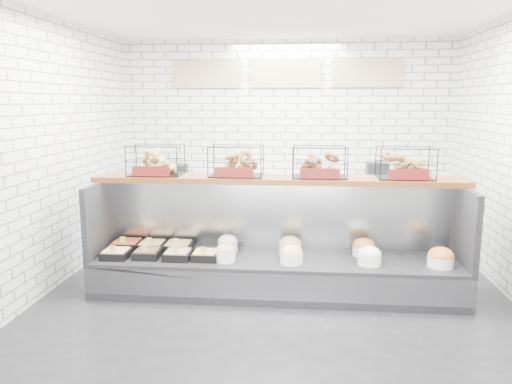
# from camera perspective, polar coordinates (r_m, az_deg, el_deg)

# --- Properties ---
(ground) EXTENTS (5.50, 5.50, 0.00)m
(ground) POSITION_cam_1_polar(r_m,az_deg,el_deg) (5.38, 2.08, -12.45)
(ground) COLOR black
(ground) RESTS_ON ground
(room_shell) EXTENTS (5.02, 5.51, 3.01)m
(room_shell) POSITION_cam_1_polar(r_m,az_deg,el_deg) (5.57, 2.59, 10.04)
(room_shell) COLOR white
(room_shell) RESTS_ON ground
(display_case) EXTENTS (4.00, 0.90, 1.20)m
(display_case) POSITION_cam_1_polar(r_m,az_deg,el_deg) (5.59, 2.17, -7.99)
(display_case) COLOR black
(display_case) RESTS_ON ground
(bagel_shelf) EXTENTS (4.10, 0.50, 0.40)m
(bagel_shelf) POSITION_cam_1_polar(r_m,az_deg,el_deg) (5.53, 2.48, 2.95)
(bagel_shelf) COLOR #542712
(bagel_shelf) RESTS_ON display_case
(prep_counter) EXTENTS (4.00, 0.60, 1.20)m
(prep_counter) POSITION_cam_1_polar(r_m,az_deg,el_deg) (7.57, 3.12, -2.03)
(prep_counter) COLOR #93969B
(prep_counter) RESTS_ON ground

